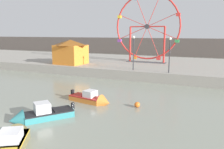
{
  "coord_description": "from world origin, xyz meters",
  "views": [
    {
      "loc": [
        10.91,
        -7.6,
        5.72
      ],
      "look_at": [
        2.75,
        10.85,
        2.0
      ],
      "focal_mm": 36.29,
      "sensor_mm": 36.0,
      "label": 1
    }
  ],
  "objects_px": {
    "ferris_wheel_red_frame": "(147,28)",
    "promenade_lamp_near": "(170,50)",
    "motorboat_olive_wood": "(13,141)",
    "motorboat_teal_painted": "(38,115)",
    "motorboat_orange_hull": "(92,99)",
    "promenade_lamp_far": "(134,48)",
    "mooring_buoy_orange": "(137,105)",
    "carnival_booth_orange_canopy": "(71,51)"
  },
  "relations": [
    {
      "from": "ferris_wheel_red_frame",
      "to": "promenade_lamp_near",
      "type": "relative_size",
      "value": 2.59
    },
    {
      "from": "ferris_wheel_red_frame",
      "to": "mooring_buoy_orange",
      "type": "xyz_separation_m",
      "value": [
        4.21,
        -17.84,
        -6.23
      ]
    },
    {
      "from": "motorboat_teal_painted",
      "to": "motorboat_orange_hull",
      "type": "xyz_separation_m",
      "value": [
        1.47,
        4.8,
        -0.03
      ]
    },
    {
      "from": "mooring_buoy_orange",
      "to": "promenade_lamp_far",
      "type": "bearing_deg",
      "value": 110.35
    },
    {
      "from": "motorboat_orange_hull",
      "to": "motorboat_teal_painted",
      "type": "bearing_deg",
      "value": -97.88
    },
    {
      "from": "motorboat_orange_hull",
      "to": "carnival_booth_orange_canopy",
      "type": "bearing_deg",
      "value": 139.4
    },
    {
      "from": "motorboat_orange_hull",
      "to": "mooring_buoy_orange",
      "type": "relative_size",
      "value": 9.29
    },
    {
      "from": "promenade_lamp_near",
      "to": "mooring_buoy_orange",
      "type": "relative_size",
      "value": 9.17
    },
    {
      "from": "motorboat_olive_wood",
      "to": "motorboat_teal_painted",
      "type": "bearing_deg",
      "value": -9.73
    },
    {
      "from": "motorboat_orange_hull",
      "to": "motorboat_olive_wood",
      "type": "bearing_deg",
      "value": -81.07
    },
    {
      "from": "motorboat_teal_painted",
      "to": "carnival_booth_orange_canopy",
      "type": "relative_size",
      "value": 0.87
    },
    {
      "from": "motorboat_olive_wood",
      "to": "mooring_buoy_orange",
      "type": "relative_size",
      "value": 10.37
    },
    {
      "from": "ferris_wheel_red_frame",
      "to": "carnival_booth_orange_canopy",
      "type": "distance_m",
      "value": 12.01
    },
    {
      "from": "motorboat_orange_hull",
      "to": "promenade_lamp_far",
      "type": "bearing_deg",
      "value": 98.59
    },
    {
      "from": "motorboat_orange_hull",
      "to": "promenade_lamp_far",
      "type": "relative_size",
      "value": 0.98
    },
    {
      "from": "motorboat_teal_painted",
      "to": "promenade_lamp_far",
      "type": "distance_m",
      "value": 15.55
    },
    {
      "from": "promenade_lamp_far",
      "to": "motorboat_teal_painted",
      "type": "bearing_deg",
      "value": -95.95
    },
    {
      "from": "motorboat_teal_painted",
      "to": "promenade_lamp_far",
      "type": "bearing_deg",
      "value": -148.35
    },
    {
      "from": "ferris_wheel_red_frame",
      "to": "promenade_lamp_near",
      "type": "xyz_separation_m",
      "value": [
        4.86,
        -8.01,
        -2.62
      ]
    },
    {
      "from": "ferris_wheel_red_frame",
      "to": "motorboat_teal_painted",
      "type": "bearing_deg",
      "value": -92.6
    },
    {
      "from": "motorboat_olive_wood",
      "to": "motorboat_orange_hull",
      "type": "relative_size",
      "value": 1.12
    },
    {
      "from": "motorboat_olive_wood",
      "to": "mooring_buoy_orange",
      "type": "height_order",
      "value": "motorboat_olive_wood"
    },
    {
      "from": "promenade_lamp_far",
      "to": "mooring_buoy_orange",
      "type": "xyz_separation_m",
      "value": [
        3.69,
        -9.94,
        -3.69
      ]
    },
    {
      "from": "mooring_buoy_orange",
      "to": "motorboat_olive_wood",
      "type": "bearing_deg",
      "value": -113.95
    },
    {
      "from": "motorboat_orange_hull",
      "to": "promenade_lamp_near",
      "type": "relative_size",
      "value": 1.01
    },
    {
      "from": "ferris_wheel_red_frame",
      "to": "mooring_buoy_orange",
      "type": "relative_size",
      "value": 23.74
    },
    {
      "from": "motorboat_teal_painted",
      "to": "promenade_lamp_near",
      "type": "relative_size",
      "value": 1.0
    },
    {
      "from": "ferris_wheel_red_frame",
      "to": "promenade_lamp_far",
      "type": "relative_size",
      "value": 2.51
    },
    {
      "from": "mooring_buoy_orange",
      "to": "promenade_lamp_near",
      "type": "bearing_deg",
      "value": 86.24
    },
    {
      "from": "ferris_wheel_red_frame",
      "to": "promenade_lamp_near",
      "type": "height_order",
      "value": "ferris_wheel_red_frame"
    },
    {
      "from": "promenade_lamp_far",
      "to": "ferris_wheel_red_frame",
      "type": "bearing_deg",
      "value": 93.82
    },
    {
      "from": "motorboat_orange_hull",
      "to": "promenade_lamp_near",
      "type": "bearing_deg",
      "value": 75.55
    },
    {
      "from": "promenade_lamp_near",
      "to": "mooring_buoy_orange",
      "type": "bearing_deg",
      "value": -93.76
    },
    {
      "from": "motorboat_olive_wood",
      "to": "promenade_lamp_far",
      "type": "bearing_deg",
      "value": -32.61
    },
    {
      "from": "motorboat_olive_wood",
      "to": "ferris_wheel_red_frame",
      "type": "relative_size",
      "value": 0.44
    },
    {
      "from": "motorboat_teal_painted",
      "to": "motorboat_olive_wood",
      "type": "relative_size",
      "value": 0.88
    },
    {
      "from": "promenade_lamp_near",
      "to": "promenade_lamp_far",
      "type": "bearing_deg",
      "value": 178.63
    },
    {
      "from": "promenade_lamp_far",
      "to": "promenade_lamp_near",
      "type": "bearing_deg",
      "value": -1.37
    },
    {
      "from": "ferris_wheel_red_frame",
      "to": "promenade_lamp_far",
      "type": "height_order",
      "value": "ferris_wheel_red_frame"
    },
    {
      "from": "carnival_booth_orange_canopy",
      "to": "promenade_lamp_near",
      "type": "distance_m",
      "value": 14.74
    },
    {
      "from": "motorboat_orange_hull",
      "to": "ferris_wheel_red_frame",
      "type": "height_order",
      "value": "ferris_wheel_red_frame"
    },
    {
      "from": "motorboat_orange_hull",
      "to": "ferris_wheel_red_frame",
      "type": "bearing_deg",
      "value": 100.5
    }
  ]
}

